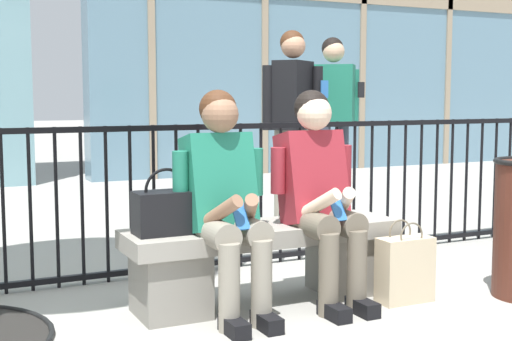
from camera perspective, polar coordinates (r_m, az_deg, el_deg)
The scene contains 9 objects.
ground_plane at distance 4.12m, azimuth 0.61°, elevation -10.56°, with size 60.00×60.00×0.00m, color #9E9B93.
stone_bench at distance 4.05m, azimuth 0.62°, elevation -6.88°, with size 1.60×0.44×0.45m.
seated_person_with_phone at distance 3.75m, azimuth -2.48°, elevation -2.06°, with size 0.52×0.66×1.21m.
seated_person_companion at distance 4.01m, azimuth 5.16°, elevation -1.54°, with size 0.52×0.66×1.21m.
handbag_on_bench at distance 3.77m, azimuth -7.25°, elevation -3.28°, with size 0.34×0.19×0.35m.
shopping_bag at distance 4.16m, azimuth 11.94°, elevation -7.78°, with size 0.32×0.15×0.47m.
bystander_at_railing at distance 6.58m, azimuth 6.23°, elevation 4.50°, with size 0.55×0.41×1.71m.
bystander_further_back at distance 5.84m, azimuth 3.00°, elevation 4.33°, with size 0.55×0.41×1.71m.
plaza_railing at distance 4.75m, azimuth -3.79°, elevation -2.13°, with size 7.89×0.04×0.99m.
Camera 1 is at (-1.76, -3.54, 1.18)m, focal length 49.53 mm.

